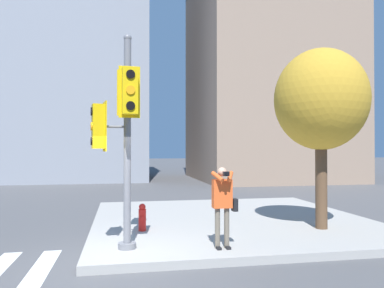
% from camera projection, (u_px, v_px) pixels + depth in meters
% --- Properties ---
extents(ground_plane, '(160.00, 160.00, 0.00)m').
position_uv_depth(ground_plane, '(107.00, 266.00, 7.16)').
color(ground_plane, '#4C4C4F').
extents(sidewalk_corner, '(8.00, 8.00, 0.18)m').
position_uv_depth(sidewalk_corner, '(230.00, 221.00, 11.25)').
color(sidewalk_corner, '#9E9B96').
rests_on(sidewalk_corner, ground_plane).
extents(traffic_signal_pole, '(0.99, 1.50, 4.48)m').
position_uv_depth(traffic_signal_pole, '(122.00, 120.00, 7.76)').
color(traffic_signal_pole, slate).
rests_on(traffic_signal_pole, sidewalk_corner).
extents(person_photographer, '(0.58, 0.54, 1.69)m').
position_uv_depth(person_photographer, '(223.00, 200.00, 7.82)').
color(person_photographer, black).
rests_on(person_photographer, sidewalk_corner).
extents(street_tree, '(2.41, 2.41, 4.69)m').
position_uv_depth(street_tree, '(321.00, 100.00, 9.76)').
color(street_tree, brown).
rests_on(street_tree, sidewalk_corner).
extents(fire_hydrant, '(0.19, 0.25, 0.69)m').
position_uv_depth(fire_hydrant, '(142.00, 217.00, 9.45)').
color(fire_hydrant, red).
rests_on(fire_hydrant, sidewalk_corner).
extents(building_left, '(13.10, 9.12, 18.18)m').
position_uv_depth(building_left, '(58.00, 57.00, 27.87)').
color(building_left, gray).
rests_on(building_left, ground_plane).
extents(building_right, '(10.51, 10.93, 16.54)m').
position_uv_depth(building_right, '(265.00, 69.00, 28.05)').
color(building_right, gray).
rests_on(building_right, ground_plane).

